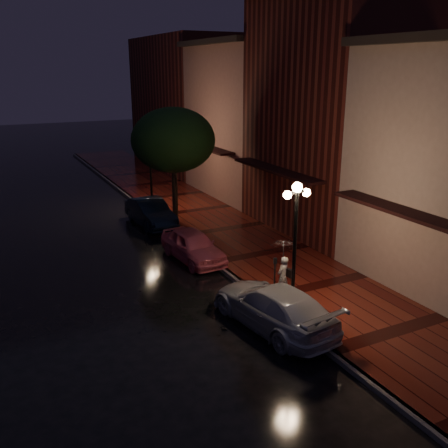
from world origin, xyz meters
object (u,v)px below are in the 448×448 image
silver_car (273,306)px  pink_car (193,246)px  woman_with_umbrella (283,260)px  street_tree (174,142)px  navy_car (151,212)px  parking_meter (275,271)px  streetlamp_near (295,240)px  streetlamp_far (150,165)px

silver_car → pink_car: bearing=-97.4°
silver_car → woman_with_umbrella: (1.27, 1.43, 0.82)m
street_tree → navy_car: bearing=160.9°
woman_with_umbrella → parking_meter: 0.75m
silver_car → parking_meter: parking_meter is taller
navy_car → parking_meter: size_ratio=3.24×
street_tree → silver_car: size_ratio=1.23×
street_tree → parking_meter: size_ratio=4.58×
streetlamp_near → streetlamp_far: bearing=90.0°
pink_car → navy_car: (0.00, 5.47, 0.03)m
streetlamp_near → streetlamp_far: 14.00m
streetlamp_near → streetlamp_far: size_ratio=1.00×
silver_car → streetlamp_far: bearing=-101.2°
street_tree → navy_car: (-1.21, 0.42, -3.57)m
streetlamp_near → parking_meter: streetlamp_near is taller
navy_car → silver_car: (-0.00, -11.77, 0.01)m
parking_meter → streetlamp_near: bearing=-83.3°
pink_car → woman_with_umbrella: woman_with_umbrella is taller
street_tree → silver_car: (-1.21, -11.35, -3.56)m
woman_with_umbrella → streetlamp_far: bearing=-112.2°
parking_meter → woman_with_umbrella: bearing=-68.8°
woman_with_umbrella → streetlamp_near: bearing=49.7°
street_tree → navy_car: size_ratio=1.41×
streetlamp_near → navy_car: size_ratio=1.05×
navy_car → pink_car: bearing=-92.9°
pink_car → navy_car: size_ratio=0.93×
streetlamp_near → parking_meter: (0.29, 1.54, -1.68)m
navy_car → silver_car: silver_car is taller
street_tree → parking_meter: street_tree is taller
woman_with_umbrella → parking_meter: bearing=-109.8°
parking_meter → street_tree: bearing=107.6°
navy_car → parking_meter: 9.95m
pink_car → parking_meter: size_ratio=3.01×
streetlamp_far → woman_with_umbrella: size_ratio=2.10×
street_tree → streetlamp_near: bearing=-91.3°
street_tree → woman_with_umbrella: (0.06, -9.92, -2.74)m
streetlamp_far → street_tree: size_ratio=0.74×
pink_car → silver_car: (0.00, -6.30, 0.03)m
woman_with_umbrella → silver_car: bearing=24.8°
woman_with_umbrella → parking_meter: (-0.03, 0.47, -0.59)m
streetlamp_near → navy_car: (-0.95, 11.41, -1.92)m
navy_car → streetlamp_far: bearing=66.9°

